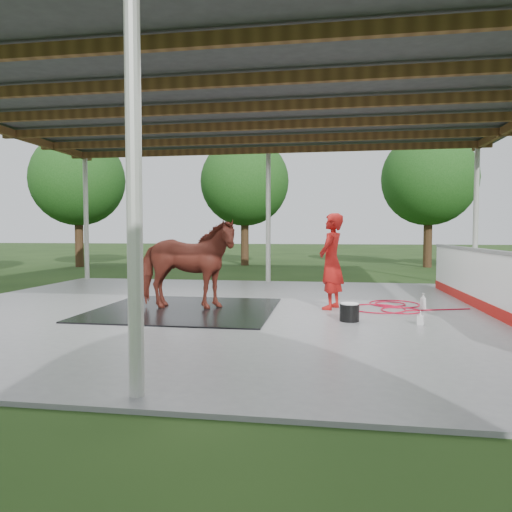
# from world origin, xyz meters

# --- Properties ---
(ground) EXTENTS (100.00, 100.00, 0.00)m
(ground) POSITION_xyz_m (0.00, 0.00, 0.00)
(ground) COLOR #1E3814
(concrete_slab) EXTENTS (12.00, 10.00, 0.05)m
(concrete_slab) POSITION_xyz_m (0.00, 0.00, 0.03)
(concrete_slab) COLOR slate
(concrete_slab) RESTS_ON ground
(pavilion_structure) EXTENTS (12.60, 10.60, 4.05)m
(pavilion_structure) POSITION_xyz_m (0.00, -0.00, 3.97)
(pavilion_structure) COLOR beige
(pavilion_structure) RESTS_ON ground
(dasher_board) EXTENTS (0.16, 8.00, 1.15)m
(dasher_board) POSITION_xyz_m (4.60, 0.00, 0.59)
(dasher_board) COLOR #A6110D
(dasher_board) RESTS_ON concrete_slab
(tree_belt) EXTENTS (28.00, 28.00, 5.80)m
(tree_belt) POSITION_xyz_m (0.30, 0.90, 3.79)
(tree_belt) COLOR #382314
(tree_belt) RESTS_ON ground
(rubber_mat) EXTENTS (3.31, 3.11, 0.02)m
(rubber_mat) POSITION_xyz_m (-0.95, -0.28, 0.06)
(rubber_mat) COLOR black
(rubber_mat) RESTS_ON concrete_slab
(horse) EXTENTS (2.04, 1.02, 1.68)m
(horse) POSITION_xyz_m (-0.95, -0.28, 0.91)
(horse) COLOR maroon
(horse) RESTS_ON rubber_mat
(handler) EXTENTS (0.64, 0.78, 1.82)m
(handler) POSITION_xyz_m (1.77, 0.26, 0.96)
(handler) COLOR #AA1412
(handler) RESTS_ON concrete_slab
(wash_bucket) EXTENTS (0.32, 0.32, 0.30)m
(wash_bucket) POSITION_xyz_m (2.06, -0.92, 0.20)
(wash_bucket) COLOR black
(wash_bucket) RESTS_ON concrete_slab
(soap_bottle_a) EXTENTS (0.15, 0.15, 0.31)m
(soap_bottle_a) POSITION_xyz_m (3.49, 0.41, 0.21)
(soap_bottle_a) COLOR silver
(soap_bottle_a) RESTS_ON concrete_slab
(soap_bottle_b) EXTENTS (0.12, 0.12, 0.22)m
(soap_bottle_b) POSITION_xyz_m (3.15, -1.07, 0.16)
(soap_bottle_b) COLOR #338CD8
(soap_bottle_b) RESTS_ON concrete_slab
(hose_coil) EXTENTS (2.25, 1.65, 0.02)m
(hose_coil) POSITION_xyz_m (2.90, 0.62, 0.06)
(hose_coil) COLOR #B30C28
(hose_coil) RESTS_ON concrete_slab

